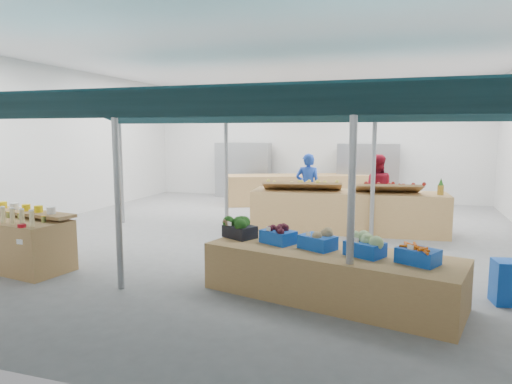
{
  "coord_description": "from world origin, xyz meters",
  "views": [
    {
      "loc": [
        3.1,
        -9.89,
        2.43
      ],
      "look_at": [
        0.44,
        -1.6,
        1.27
      ],
      "focal_mm": 32.0,
      "sensor_mm": 36.0,
      "label": 1
    }
  ],
  "objects_px": {
    "bottle_shelf": "(19,242)",
    "veg_counter": "(330,275)",
    "vendor_left": "(308,187)",
    "vendor_right": "(376,190)",
    "fruit_counter": "(347,212)"
  },
  "relations": [
    {
      "from": "veg_counter",
      "to": "vendor_left",
      "type": "height_order",
      "value": "vendor_left"
    },
    {
      "from": "vendor_left",
      "to": "veg_counter",
      "type": "bearing_deg",
      "value": 99.32
    },
    {
      "from": "vendor_left",
      "to": "vendor_right",
      "type": "bearing_deg",
      "value": 174.79
    },
    {
      "from": "veg_counter",
      "to": "vendor_right",
      "type": "bearing_deg",
      "value": 100.8
    },
    {
      "from": "bottle_shelf",
      "to": "fruit_counter",
      "type": "bearing_deg",
      "value": 52.11
    },
    {
      "from": "fruit_counter",
      "to": "vendor_right",
      "type": "relative_size",
      "value": 2.5
    },
    {
      "from": "bottle_shelf",
      "to": "veg_counter",
      "type": "xyz_separation_m",
      "value": [
        5.51,
        0.2,
        -0.12
      ]
    },
    {
      "from": "bottle_shelf",
      "to": "fruit_counter",
      "type": "distance_m",
      "value": 7.11
    },
    {
      "from": "veg_counter",
      "to": "vendor_left",
      "type": "relative_size",
      "value": 1.99
    },
    {
      "from": "bottle_shelf",
      "to": "vendor_right",
      "type": "bearing_deg",
      "value": 54.88
    },
    {
      "from": "bottle_shelf",
      "to": "fruit_counter",
      "type": "height_order",
      "value": "bottle_shelf"
    },
    {
      "from": "bottle_shelf",
      "to": "veg_counter",
      "type": "height_order",
      "value": "bottle_shelf"
    },
    {
      "from": "bottle_shelf",
      "to": "veg_counter",
      "type": "distance_m",
      "value": 5.51
    },
    {
      "from": "bottle_shelf",
      "to": "vendor_right",
      "type": "xyz_separation_m",
      "value": [
        5.82,
        5.92,
        0.44
      ]
    },
    {
      "from": "fruit_counter",
      "to": "bottle_shelf",
      "type": "bearing_deg",
      "value": -142.5
    }
  ]
}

